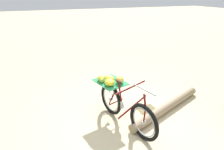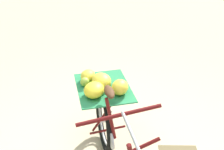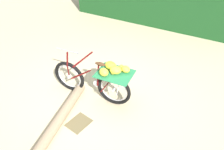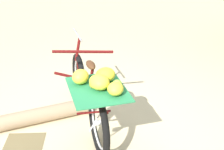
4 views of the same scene
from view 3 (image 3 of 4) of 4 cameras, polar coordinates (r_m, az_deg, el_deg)
ground_plane at (r=5.03m, az=-3.13°, el=-5.01°), size 60.00×60.00×0.00m
bicycle at (r=4.65m, az=-3.96°, el=-1.09°), size 0.87×1.80×1.03m
fallen_log at (r=4.39m, az=-14.31°, el=-12.57°), size 2.35×1.05×0.19m
leaf_litter_patch at (r=4.50m, az=-8.27°, el=-11.72°), size 0.44×0.36×0.01m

